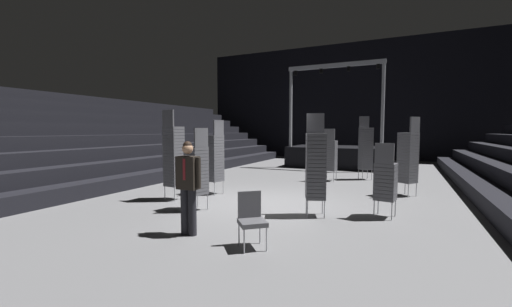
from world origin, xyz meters
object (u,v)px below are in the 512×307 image
chair_stack_front_left (174,155)px  chair_stack_mid_centre (316,165)px  chair_stack_rear_right (215,157)px  loose_chair_near_man (251,216)px  chair_stack_rear_centre (197,169)px  man_with_tie (188,182)px  chair_stack_mid_right (385,180)px  chair_stack_front_right (408,157)px  chair_stack_mid_left (366,148)px  chair_stack_rear_left (331,155)px  stage_riser (338,155)px

chair_stack_front_left → chair_stack_mid_centre: (4.11, 0.02, -0.08)m
chair_stack_rear_right → loose_chair_near_man: 4.76m
chair_stack_front_left → chair_stack_rear_centre: chair_stack_front_left is taller
man_with_tie → chair_stack_front_left: 3.26m
loose_chair_near_man → chair_stack_mid_right: bearing=-164.3°
chair_stack_front_right → chair_stack_rear_centre: (-4.77, -4.15, -0.17)m
chair_stack_front_right → chair_stack_rear_right: size_ratio=1.04×
chair_stack_front_right → chair_stack_mid_left: size_ratio=0.93×
chair_stack_mid_left → chair_stack_rear_left: size_ratio=1.25×
stage_riser → chair_stack_rear_centre: 11.20m
chair_stack_mid_left → chair_stack_mid_right: size_ratio=1.50×
chair_stack_mid_left → chair_stack_rear_right: chair_stack_mid_left is taller
chair_stack_mid_right → chair_stack_mid_centre: bearing=-150.1°
chair_stack_mid_centre → loose_chair_near_man: 2.55m
chair_stack_rear_left → chair_stack_rear_right: chair_stack_rear_right is taller
chair_stack_mid_left → chair_stack_rear_centre: bearing=34.0°
chair_stack_mid_left → chair_stack_rear_right: (-3.94, -5.05, -0.13)m
chair_stack_front_left → chair_stack_rear_left: 6.30m
man_with_tie → chair_stack_mid_left: (2.27, 8.60, 0.26)m
stage_riser → loose_chair_near_man: (0.95, -12.80, -0.10)m
chair_stack_rear_right → chair_stack_rear_centre: size_ratio=1.12×
chair_stack_mid_centre → chair_stack_rear_right: chair_stack_mid_centre is taller
chair_stack_rear_left → chair_stack_mid_centre: bearing=-78.0°
chair_stack_front_right → chair_stack_mid_left: 3.21m
stage_riser → chair_stack_rear_centre: bearing=-97.1°
chair_stack_mid_left → chair_stack_rear_centre: 7.69m
chair_stack_mid_right → chair_stack_rear_centre: bearing=-154.2°
man_with_tie → chair_stack_front_left: (-2.26, 2.33, 0.26)m
man_with_tie → chair_stack_rear_right: chair_stack_rear_right is taller
chair_stack_rear_left → chair_stack_rear_right: bearing=-119.9°
stage_riser → chair_stack_front_right: (3.38, -6.96, 0.56)m
chair_stack_front_right → chair_stack_mid_centre: size_ratio=1.00×
loose_chair_near_man → stage_riser: bearing=-126.6°
man_with_tie → chair_stack_mid_centre: chair_stack_mid_centre is taller
chair_stack_rear_centre → loose_chair_near_man: size_ratio=2.17×
chair_stack_mid_left → chair_stack_rear_left: bearing=6.5°
stage_riser → chair_stack_mid_right: stage_riser is taller
chair_stack_rear_left → loose_chair_near_man: (0.30, -7.73, -0.49)m
chair_stack_mid_right → chair_stack_rear_left: 5.28m
man_with_tie → chair_stack_rear_left: 7.75m
chair_stack_rear_right → stage_riser: bearing=0.4°
chair_stack_mid_left → loose_chair_near_man: size_ratio=2.71×
man_with_tie → chair_stack_front_right: 6.91m
chair_stack_mid_centre → chair_stack_front_left: bearing=-20.0°
chair_stack_mid_centre → loose_chair_near_man: (-0.48, -2.41, -0.66)m
stage_riser → chair_stack_rear_centre: (-1.39, -11.11, 0.39)m
chair_stack_rear_right → chair_stack_front_left: bearing=167.3°
chair_stack_mid_right → chair_stack_mid_left: bearing=109.7°
stage_riser → chair_stack_mid_centre: bearing=-82.2°
chair_stack_mid_centre → chair_stack_rear_left: (-0.78, 5.32, -0.17)m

